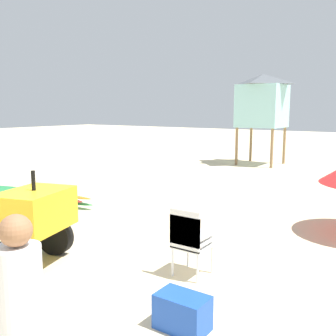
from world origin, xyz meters
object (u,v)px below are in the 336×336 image
lifeguard_near_center (21,315)px  stacked_plastic_chairs (189,236)px  surfboard_pile (52,199)px  cooler_box (182,312)px  lifeguard_tower (262,101)px

lifeguard_near_center → stacked_plastic_chairs: bearing=99.2°
surfboard_pile → cooler_box: (5.69, -2.81, 0.04)m
surfboard_pile → stacked_plastic_chairs: bearing=-17.8°
stacked_plastic_chairs → surfboard_pile: (-5.04, 1.62, -0.44)m
stacked_plastic_chairs → lifeguard_tower: size_ratio=0.26×
stacked_plastic_chairs → surfboard_pile: stacked_plastic_chairs is taller
surfboard_pile → lifeguard_tower: size_ratio=0.66×
surfboard_pile → lifeguard_near_center: bearing=-40.1°
lifeguard_near_center → lifeguard_tower: 15.20m
lifeguard_near_center → cooler_box: bearing=85.3°
surfboard_pile → cooler_box: cooler_box is taller
lifeguard_tower → cooler_box: (4.09, -12.72, -2.56)m
lifeguard_tower → cooler_box: lifeguard_tower is taller
stacked_plastic_chairs → lifeguard_tower: (-3.45, 11.54, 2.15)m
lifeguard_tower → cooler_box: 13.61m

